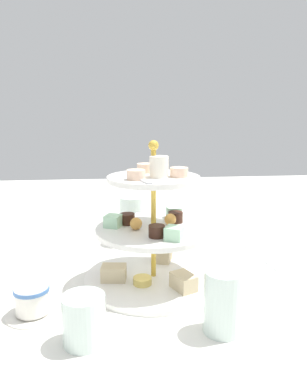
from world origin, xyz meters
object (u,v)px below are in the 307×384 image
(water_glass_short_left, at_px, (84,320))
(butter_knife_right, at_px, (30,266))
(water_glass_tall_right, at_px, (132,220))
(butter_knife_left, at_px, (263,258))
(teacup_with_saucer, at_px, (32,302))
(water_glass_mid_back, at_px, (223,302))
(tiered_serving_stand, at_px, (153,239))

(water_glass_short_left, height_order, butter_knife_right, water_glass_short_left)
(water_glass_tall_right, relative_size, butter_knife_right, 0.73)
(water_glass_tall_right, xyz_separation_m, butter_knife_left, (0.14, 0.30, -0.06))
(water_glass_short_left, xyz_separation_m, teacup_with_saucer, (-0.09, -0.09, -0.01))
(butter_knife_right, xyz_separation_m, water_glass_mid_back, (0.28, 0.35, 0.05))
(water_glass_tall_right, relative_size, teacup_with_saucer, 1.37)
(water_glass_short_left, bearing_deg, water_glass_mid_back, 92.07)
(water_glass_tall_right, height_order, butter_knife_left, water_glass_tall_right)
(butter_knife_left, bearing_deg, water_glass_short_left, 119.32)
(tiered_serving_stand, relative_size, water_glass_mid_back, 2.84)
(butter_knife_right, bearing_deg, tiered_serving_stand, 86.10)
(water_glass_short_left, bearing_deg, butter_knife_left, 125.83)
(tiered_serving_stand, height_order, water_glass_mid_back, tiered_serving_stand)
(tiered_serving_stand, xyz_separation_m, water_glass_tall_right, (-0.23, -0.03, -0.03))
(teacup_with_saucer, xyz_separation_m, butter_knife_left, (-0.20, 0.48, -0.02))
(teacup_with_saucer, distance_m, water_glass_mid_back, 0.32)
(teacup_with_saucer, relative_size, water_glass_mid_back, 0.90)
(water_glass_tall_right, bearing_deg, butter_knife_right, -59.50)
(teacup_with_saucer, relative_size, butter_knife_right, 0.53)
(tiered_serving_stand, height_order, teacup_with_saucer, tiered_serving_stand)
(butter_knife_right, bearing_deg, butter_knife_left, 104.61)
(teacup_with_saucer, relative_size, butter_knife_left, 0.53)
(water_glass_tall_right, height_order, water_glass_mid_back, water_glass_tall_right)
(tiered_serving_stand, xyz_separation_m, teacup_with_saucer, (0.11, -0.22, -0.06))
(teacup_with_saucer, height_order, butter_knife_left, teacup_with_saucer)
(water_glass_tall_right, distance_m, butter_knife_left, 0.34)
(tiered_serving_stand, bearing_deg, water_glass_mid_back, 25.31)
(butter_knife_right, relative_size, water_glass_mid_back, 1.69)
(teacup_with_saucer, bearing_deg, water_glass_mid_back, 75.58)
(water_glass_tall_right, xyz_separation_m, water_glass_mid_back, (0.42, 0.12, -0.01))
(tiered_serving_stand, distance_m, butter_knife_left, 0.29)
(water_glass_mid_back, bearing_deg, water_glass_tall_right, -163.83)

